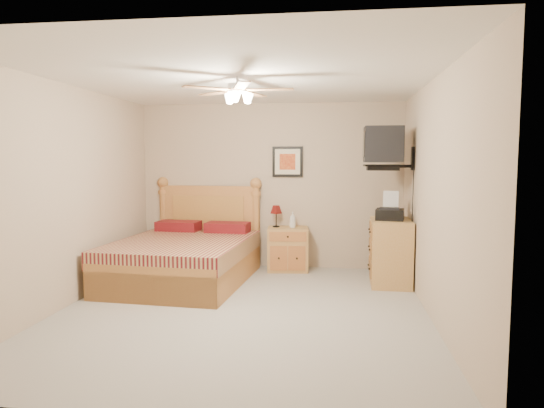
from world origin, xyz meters
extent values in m
plane|color=gray|center=(0.00, 0.00, 0.00)|extent=(4.50, 4.50, 0.00)
cube|color=white|center=(0.00, 0.00, 2.50)|extent=(4.00, 4.50, 0.04)
cube|color=tan|center=(0.00, 2.25, 1.25)|extent=(4.00, 0.04, 2.50)
cube|color=tan|center=(0.00, -2.25, 1.25)|extent=(4.00, 0.04, 2.50)
cube|color=tan|center=(-2.00, 0.00, 1.25)|extent=(0.04, 4.50, 2.50)
cube|color=tan|center=(2.00, 0.00, 1.25)|extent=(0.04, 4.50, 2.50)
cube|color=#AC844A|center=(0.30, 2.00, 0.32)|extent=(0.63, 0.50, 0.64)
imported|color=silver|center=(0.37, 2.01, 0.76)|extent=(0.10, 0.10, 0.24)
cube|color=black|center=(0.27, 2.23, 1.62)|extent=(0.46, 0.04, 0.46)
cube|color=#AA7839|center=(1.73, 1.38, 0.43)|extent=(0.53, 0.75, 0.87)
imported|color=beige|center=(1.69, 1.67, 0.88)|extent=(0.29, 0.33, 0.03)
imported|color=gray|center=(1.71, 1.69, 0.90)|extent=(0.23, 0.29, 0.02)
camera|label=1|loc=(1.00, -5.10, 1.67)|focal=32.00mm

